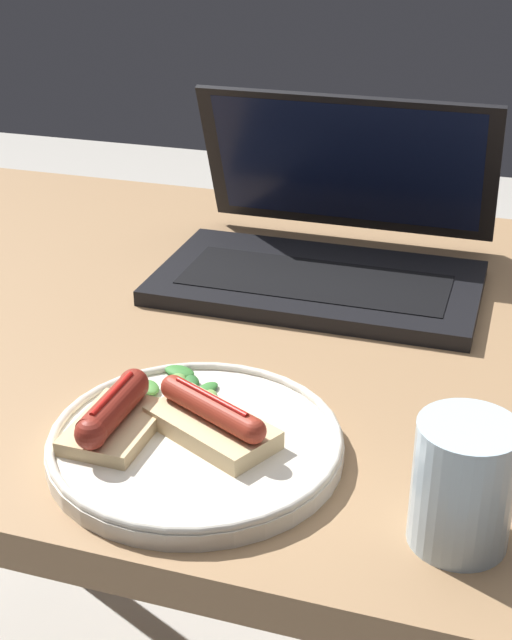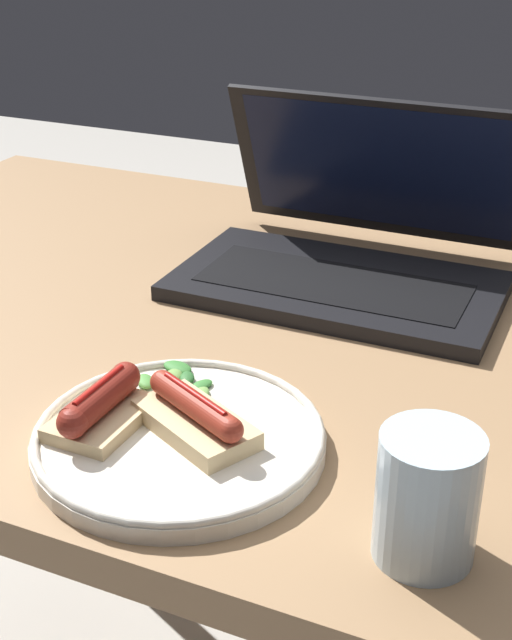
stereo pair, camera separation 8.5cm
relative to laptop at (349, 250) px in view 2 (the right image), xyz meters
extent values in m
cube|color=#93704C|center=(-0.08, -0.13, -0.06)|extent=(1.25, 0.82, 0.04)
cylinder|color=#93704C|center=(-0.63, 0.20, -0.41)|extent=(0.04, 0.04, 0.68)
cube|color=black|center=(0.00, -0.04, -0.03)|extent=(0.38, 0.21, 0.02)
cube|color=black|center=(0.00, -0.05, -0.02)|extent=(0.31, 0.12, 0.00)
cube|color=black|center=(0.00, 0.10, 0.07)|extent=(0.38, 0.08, 0.19)
cube|color=#0C1433|center=(0.00, 0.10, 0.07)|extent=(0.34, 0.07, 0.17)
cylinder|color=silver|center=(-0.02, -0.40, -0.03)|extent=(0.25, 0.25, 0.01)
torus|color=silver|center=(-0.02, -0.40, -0.02)|extent=(0.25, 0.25, 0.01)
cube|color=#D6B784|center=(0.00, -0.39, -0.02)|extent=(0.13, 0.10, 0.02)
cylinder|color=maroon|center=(0.00, -0.39, 0.00)|extent=(0.10, 0.06, 0.02)
sphere|color=maroon|center=(-0.05, -0.37, 0.00)|extent=(0.02, 0.02, 0.02)
sphere|color=maroon|center=(0.04, -0.41, 0.00)|extent=(0.02, 0.02, 0.02)
cylinder|color=red|center=(0.00, -0.39, 0.01)|extent=(0.08, 0.04, 0.01)
cube|color=#D6B784|center=(-0.08, -0.41, -0.02)|extent=(0.07, 0.09, 0.01)
cylinder|color=maroon|center=(-0.08, -0.41, 0.00)|extent=(0.03, 0.08, 0.03)
sphere|color=maroon|center=(-0.08, -0.37, 0.00)|extent=(0.03, 0.03, 0.03)
sphere|color=maroon|center=(-0.08, -0.45, 0.00)|extent=(0.03, 0.03, 0.03)
cylinder|color=red|center=(-0.08, -0.41, 0.01)|extent=(0.01, 0.07, 0.01)
ellipsoid|color=#709E4C|center=(-0.03, -0.33, -0.02)|extent=(0.02, 0.03, 0.01)
ellipsoid|color=#2D662D|center=(-0.05, -0.32, -0.02)|extent=(0.02, 0.03, 0.01)
ellipsoid|color=#387A33|center=(-0.07, -0.30, -0.02)|extent=(0.03, 0.03, 0.01)
ellipsoid|color=#709E4C|center=(-0.07, -0.32, -0.02)|extent=(0.02, 0.03, 0.01)
ellipsoid|color=#387A33|center=(-0.03, -0.32, -0.02)|extent=(0.02, 0.03, 0.01)
ellipsoid|color=#4C8E3D|center=(-0.07, -0.30, -0.02)|extent=(0.02, 0.02, 0.01)
ellipsoid|color=#4C8E3D|center=(-0.08, -0.34, -0.02)|extent=(0.03, 0.03, 0.01)
cylinder|color=silver|center=(0.21, -0.44, 0.01)|extent=(0.07, 0.07, 0.10)
camera|label=1|loc=(0.22, -0.98, 0.40)|focal=50.00mm
camera|label=2|loc=(0.30, -0.95, 0.40)|focal=50.00mm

